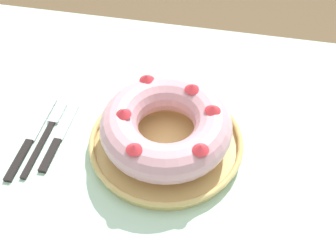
% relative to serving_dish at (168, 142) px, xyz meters
% --- Properties ---
extents(dining_table, '(1.28, 0.92, 0.74)m').
position_rel_serving_dish_xyz_m(dining_table, '(-0.00, -0.02, -0.11)').
color(dining_table, silver).
rests_on(dining_table, ground_plane).
extents(serving_dish, '(0.32, 0.32, 0.03)m').
position_rel_serving_dish_xyz_m(serving_dish, '(0.00, 0.00, 0.00)').
color(serving_dish, tan).
rests_on(serving_dish, dining_table).
extents(bundt_cake, '(0.26, 0.26, 0.09)m').
position_rel_serving_dish_xyz_m(bundt_cake, '(0.00, -0.00, 0.05)').
color(bundt_cake, '#E09EAD').
rests_on(bundt_cake, serving_dish).
extents(fork, '(0.02, 0.21, 0.01)m').
position_rel_serving_dish_xyz_m(fork, '(-0.26, -0.02, -0.01)').
color(fork, black).
rests_on(fork, dining_table).
extents(serving_knife, '(0.02, 0.23, 0.01)m').
position_rel_serving_dish_xyz_m(serving_knife, '(-0.29, -0.05, -0.01)').
color(serving_knife, black).
rests_on(serving_knife, dining_table).
extents(cake_knife, '(0.02, 0.19, 0.01)m').
position_rel_serving_dish_xyz_m(cake_knife, '(-0.23, -0.03, -0.01)').
color(cake_knife, black).
rests_on(cake_knife, dining_table).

